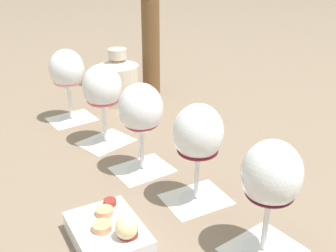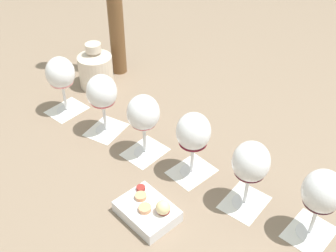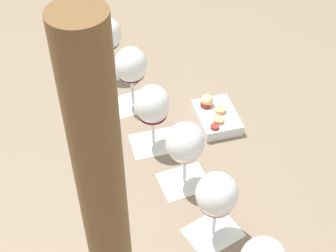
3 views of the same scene
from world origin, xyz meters
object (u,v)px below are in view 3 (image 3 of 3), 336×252
wine_glass_4 (131,67)px  wine_glass_1 (217,197)px  wine_glass_2 (185,145)px  snack_dish (216,116)px  wine_glass_5 (106,36)px  wine_glass_3 (152,106)px

wine_glass_4 → wine_glass_1: bearing=152.3°
wine_glass_2 → snack_dish: (0.06, -0.22, -0.11)m
wine_glass_1 → wine_glass_5: same height
wine_glass_2 → wine_glass_3: (0.14, -0.05, 0.00)m
wine_glass_3 → wine_glass_5: (0.29, -0.15, -0.00)m
wine_glass_4 → wine_glass_5: bearing=-23.9°
wine_glass_4 → snack_dish: size_ratio=1.08×
wine_glass_1 → wine_glass_2: (0.13, -0.08, -0.00)m
wine_glass_4 → wine_glass_5: 0.16m
wine_glass_4 → wine_glass_5: size_ratio=1.00×
wine_glass_5 → wine_glass_4: bearing=156.1°
wine_glass_1 → wine_glass_3: bearing=-25.8°
snack_dish → wine_glass_4: bearing=20.2°
wine_glass_1 → wine_glass_5: 0.62m
wine_glass_1 → wine_glass_3: 0.30m
wine_glass_1 → wine_glass_4: bearing=-27.7°
wine_glass_3 → wine_glass_4: size_ratio=1.00×
wine_glass_3 → wine_glass_2: bearing=158.4°
wine_glass_3 → wine_glass_4: bearing=-31.2°
wine_glass_4 → snack_dish: (-0.22, -0.08, -0.11)m
wine_glass_1 → wine_glass_4: same height
wine_glass_4 → wine_glass_5: (0.15, -0.07, -0.00)m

